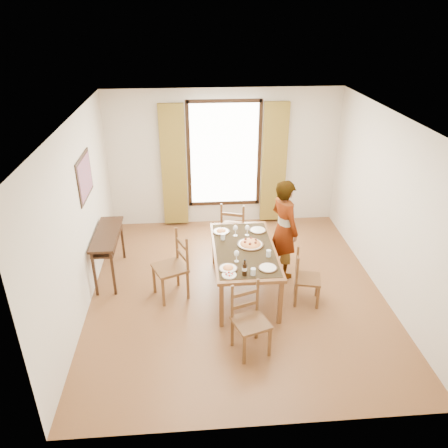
{
  "coord_description": "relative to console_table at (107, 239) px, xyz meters",
  "views": [
    {
      "loc": [
        -0.66,
        -5.66,
        4.05
      ],
      "look_at": [
        -0.17,
        0.36,
        1.0
      ],
      "focal_mm": 35.0,
      "sensor_mm": 36.0,
      "label": 1
    }
  ],
  "objects": [
    {
      "name": "plate_se",
      "position": [
        2.4,
        -1.18,
        0.1
      ],
      "size": [
        0.27,
        0.27,
        0.05
      ],
      "primitive_type": null,
      "color": "silver",
      "rests_on": "dining_table"
    },
    {
      "name": "man",
      "position": [
        2.83,
        -0.16,
        0.15
      ],
      "size": [
        0.91,
        0.86,
        1.66
      ],
      "primitive_type": "imported",
      "rotation": [
        0.0,
        0.0,
        2.0
      ],
      "color": "gray",
      "rests_on": "ground"
    },
    {
      "name": "chair_north",
      "position": [
        2.11,
        0.6,
        -0.21
      ],
      "size": [
        0.56,
        0.56,
        1.01
      ],
      "rotation": [
        0.0,
        0.0,
        2.84
      ],
      "color": "brown",
      "rests_on": "ground"
    },
    {
      "name": "chair_west",
      "position": [
        1.04,
        -0.63,
        -0.2
      ],
      "size": [
        0.61,
        0.61,
        1.04
      ],
      "rotation": [
        0.0,
        0.0,
        -1.16
      ],
      "color": "brown",
      "rests_on": "ground"
    },
    {
      "name": "ground",
      "position": [
        2.03,
        -0.6,
        -0.68
      ],
      "size": [
        5.0,
        5.0,
        0.0
      ],
      "primitive_type": "plane",
      "color": "brown",
      "rests_on": "ground"
    },
    {
      "name": "tumbler_b",
      "position": [
        1.84,
        -0.29,
        0.12
      ],
      "size": [
        0.07,
        0.07,
        0.1
      ],
      "primitive_type": "cylinder",
      "color": "silver",
      "rests_on": "dining_table"
    },
    {
      "name": "plate_sw",
      "position": [
        1.84,
        -1.15,
        0.1
      ],
      "size": [
        0.27,
        0.27,
        0.05
      ],
      "primitive_type": null,
      "color": "silver",
      "rests_on": "dining_table"
    },
    {
      "name": "plate_ne",
      "position": [
        2.43,
        -0.04,
        0.1
      ],
      "size": [
        0.27,
        0.27,
        0.05
      ],
      "primitive_type": null,
      "color": "silver",
      "rests_on": "dining_table"
    },
    {
      "name": "plate_nw",
      "position": [
        1.83,
        -0.04,
        0.1
      ],
      "size": [
        0.27,
        0.27,
        0.05
      ],
      "primitive_type": null,
      "color": "silver",
      "rests_on": "dining_table"
    },
    {
      "name": "chair_south",
      "position": [
        2.05,
        -1.91,
        -0.24
      ],
      "size": [
        0.53,
        0.53,
        0.95
      ],
      "rotation": [
        0.0,
        0.0,
        0.33
      ],
      "color": "brown",
      "rests_on": "ground"
    },
    {
      "name": "wine_glass_c",
      "position": [
        2.04,
        -0.18,
        0.16
      ],
      "size": [
        0.08,
        0.08,
        0.18
      ],
      "primitive_type": null,
      "color": "white",
      "rests_on": "dining_table"
    },
    {
      "name": "tumbler_a",
      "position": [
        2.46,
        -0.85,
        0.12
      ],
      "size": [
        0.07,
        0.07,
        0.1
      ],
      "primitive_type": "cylinder",
      "color": "silver",
      "rests_on": "dining_table"
    },
    {
      "name": "room_shell",
      "position": [
        2.03,
        -0.47,
        0.86
      ],
      "size": [
        4.6,
        5.1,
        2.74
      ],
      "color": "beige",
      "rests_on": "ground"
    },
    {
      "name": "dining_table",
      "position": [
        2.14,
        -0.59,
        0.01
      ],
      "size": [
        0.94,
        1.79,
        0.76
      ],
      "color": "brown",
      "rests_on": "ground"
    },
    {
      "name": "chair_east",
      "position": [
        3.02,
        -0.96,
        -0.29
      ],
      "size": [
        0.45,
        0.45,
        0.85
      ],
      "rotation": [
        0.0,
        0.0,
        1.34
      ],
      "color": "brown",
      "rests_on": "ground"
    },
    {
      "name": "caprese_plate",
      "position": [
        1.84,
        -1.31,
        0.09
      ],
      "size": [
        0.2,
        0.2,
        0.04
      ],
      "primitive_type": null,
      "color": "silver",
      "rests_on": "dining_table"
    },
    {
      "name": "wine_glass_a",
      "position": [
        1.98,
        -0.96,
        0.16
      ],
      "size": [
        0.08,
        0.08,
        0.18
      ],
      "primitive_type": null,
      "color": "white",
      "rests_on": "dining_table"
    },
    {
      "name": "tumbler_c",
      "position": [
        2.17,
        -1.32,
        0.12
      ],
      "size": [
        0.07,
        0.07,
        0.1
      ],
      "primitive_type": "cylinder",
      "color": "silver",
      "rests_on": "dining_table"
    },
    {
      "name": "wine_glass_b",
      "position": [
        2.23,
        -0.19,
        0.16
      ],
      "size": [
        0.08,
        0.08,
        0.18
      ],
      "primitive_type": null,
      "color": "white",
      "rests_on": "dining_table"
    },
    {
      "name": "pasta_platter",
      "position": [
        2.24,
        -0.51,
        0.12
      ],
      "size": [
        0.4,
        0.4,
        0.1
      ],
      "primitive_type": null,
      "color": "#CD531A",
      "rests_on": "dining_table"
    },
    {
      "name": "wine_bottle",
      "position": [
        2.05,
        -1.32,
        0.2
      ],
      "size": [
        0.07,
        0.07,
        0.25
      ],
      "primitive_type": null,
      "color": "black",
      "rests_on": "dining_table"
    },
    {
      "name": "console_table",
      "position": [
        0.0,
        0.0,
        0.0
      ],
      "size": [
        0.38,
        1.2,
        0.8
      ],
      "color": "black",
      "rests_on": "ground"
    }
  ]
}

